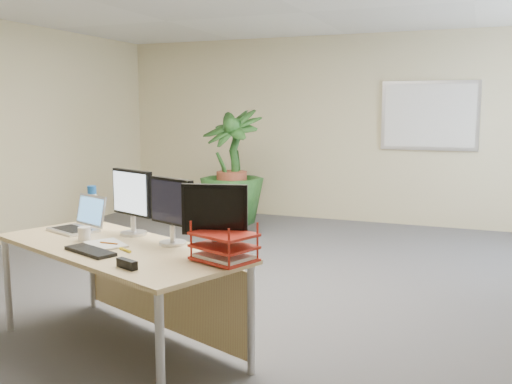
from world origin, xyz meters
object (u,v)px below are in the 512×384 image
at_px(monitor_left, 132,198).
at_px(desk, 130,265).
at_px(laptop, 80,222).
at_px(monitor_right, 172,207).
at_px(floor_plant, 232,178).

bearing_deg(monitor_left, desk, -61.42).
bearing_deg(laptop, monitor_right, -9.45).
relative_size(desk, monitor_left, 4.36).
xyz_separation_m(floor_plant, laptop, (0.24, -3.32, 0.05)).
height_order(floor_plant, laptop, floor_plant).
distance_m(monitor_left, monitor_right, 0.45).
relative_size(floor_plant, monitor_left, 3.16).
relative_size(desk, floor_plant, 1.38).
distance_m(floor_plant, monitor_right, 3.66).
height_order(desk, monitor_right, monitor_right).
bearing_deg(floor_plant, desk, -76.76).
xyz_separation_m(monitor_left, monitor_right, (0.42, -0.16, -0.01)).
relative_size(desk, monitor_right, 4.59).
height_order(floor_plant, monitor_left, floor_plant).
xyz_separation_m(desk, monitor_right, (0.29, 0.08, 0.41)).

